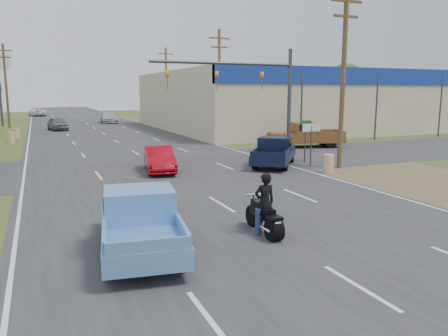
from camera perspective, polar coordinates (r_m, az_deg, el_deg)
name	(u,v)px	position (r m, az deg, el deg)	size (l,w,h in m)	color
ground	(360,288)	(10.55, 17.29, -14.74)	(200.00, 200.00, 0.00)	#3C4A1D
main_road	(104,134)	(47.83, -15.45, 4.35)	(15.00, 180.00, 0.02)	#2D2D30
cross_road	(156,165)	(26.36, -8.83, 0.34)	(120.00, 10.00, 0.02)	#2D2D30
dirt_verge	(398,175)	(24.84, 21.77, -0.84)	(8.00, 18.00, 0.01)	brown
big_box_store	(350,100)	(60.80, 16.17, 8.54)	(50.00, 28.10, 6.60)	#B7A88C
utility_pole_1	(343,74)	(25.72, 15.32, 11.76)	(2.00, 0.28, 10.00)	#4C3823
utility_pole_2	(219,81)	(41.39, -0.60, 11.25)	(2.00, 0.28, 10.00)	#4C3823
utility_pole_3	(167,84)	(58.42, -7.52, 10.76)	(2.00, 0.28, 10.00)	#4C3823
utility_pole_6	(6,84)	(59.30, -26.59, 9.81)	(2.00, 0.28, 10.00)	#4C3823
tree_3	(346,83)	(98.65, 15.59, 10.60)	(8.40, 8.40, 10.40)	#422D19
tree_5	(196,86)	(108.50, -3.63, 10.67)	(7.98, 7.98, 9.88)	#422D19
barrel_0	(328,164)	(24.30, 13.49, 0.56)	(0.56, 0.56, 1.00)	orange
barrel_1	(261,146)	(31.64, 4.89, 2.90)	(0.56, 0.56, 1.00)	orange
barrel_2	(11,138)	(41.44, -26.04, 3.58)	(0.56, 0.56, 1.00)	orange
barrel_3	(17,134)	(45.41, -25.44, 4.09)	(0.56, 0.56, 1.00)	orange
lane_sign	(311,134)	(25.85, 11.33, 4.31)	(1.20, 0.08, 2.52)	#3F3F44
street_name_sign	(305,137)	(27.45, 10.58, 4.04)	(0.80, 0.08, 2.61)	#3F3F44
signal_mast	(252,84)	(27.12, 3.66, 10.88)	(9.12, 0.40, 7.00)	#3F3F44
red_convertible	(159,159)	(24.17, -8.44, 1.12)	(1.45, 4.16, 1.37)	#A00715
motorcycle	(265,219)	(13.43, 5.41, -6.67)	(0.69, 2.23, 1.13)	black
rider	(265,206)	(13.37, 5.32, -4.91)	(0.67, 0.44, 1.83)	black
blue_pickup	(140,219)	(12.33, -10.96, -6.52)	(2.74, 5.46, 1.73)	black
navy_pickup	(275,151)	(26.08, 6.63, 2.19)	(4.74, 5.26, 1.71)	black
brown_pickup	(304,135)	(35.26, 10.39, 4.27)	(6.24, 3.83, 1.94)	black
distant_car_grey	(58,124)	(53.80, -20.92, 5.41)	(1.75, 4.34, 1.48)	slate
distant_car_silver	(109,118)	(64.31, -14.81, 6.38)	(2.15, 5.30, 1.54)	silver
distant_car_white	(37,112)	(87.51, -23.21, 6.73)	(2.46, 5.34, 1.48)	white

